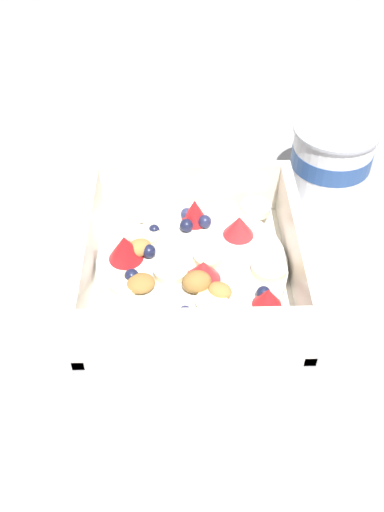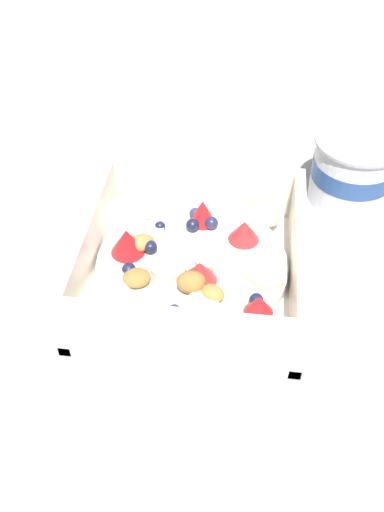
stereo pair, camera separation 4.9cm
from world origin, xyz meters
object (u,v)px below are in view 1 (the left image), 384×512
at_px(spoon, 114,389).
at_px(yogurt_cup, 331,157).
at_px(folded_napkin, 223,147).
at_px(fruit_bowl, 192,263).

height_order(spoon, yogurt_cup, yogurt_cup).
height_order(spoon, folded_napkin, spoon).
bearing_deg(fruit_bowl, folded_napkin, 169.05).
bearing_deg(yogurt_cup, fruit_bowl, -47.21).
distance_m(fruit_bowl, folded_napkin, 0.22).
bearing_deg(spoon, folded_napkin, 162.64).
distance_m(fruit_bowl, spoon, 0.13).
xyz_separation_m(fruit_bowl, spoon, (0.12, -0.06, -0.02)).
relative_size(yogurt_cup, folded_napkin, 0.74).
distance_m(fruit_bowl, yogurt_cup, 0.21).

